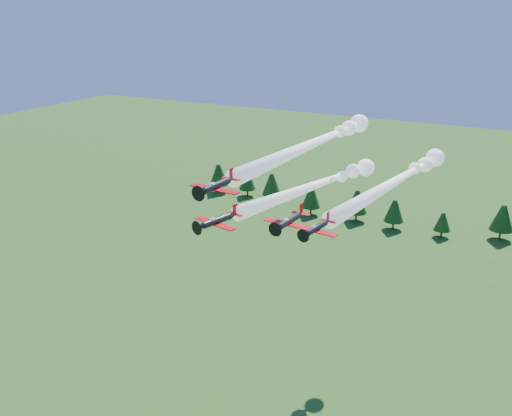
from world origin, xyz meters
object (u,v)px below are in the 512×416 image
at_px(plane_lead, 317,141).
at_px(plane_right, 399,179).
at_px(plane_left, 319,184).
at_px(plane_slot, 289,221).

xyz_separation_m(plane_lead, plane_right, (13.74, 5.23, -6.52)).
distance_m(plane_left, plane_slot, 19.81).
distance_m(plane_lead, plane_right, 16.08).
xyz_separation_m(plane_left, plane_right, (15.05, 0.22, 2.94)).
relative_size(plane_right, plane_slot, 5.65).
bearing_deg(plane_right, plane_left, -170.70).
bearing_deg(plane_left, plane_right, 16.10).
xyz_separation_m(plane_right, plane_slot, (-12.43, -19.85, -3.43)).
bearing_deg(plane_left, plane_lead, -60.08).
bearing_deg(plane_right, plane_slot, -113.59).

